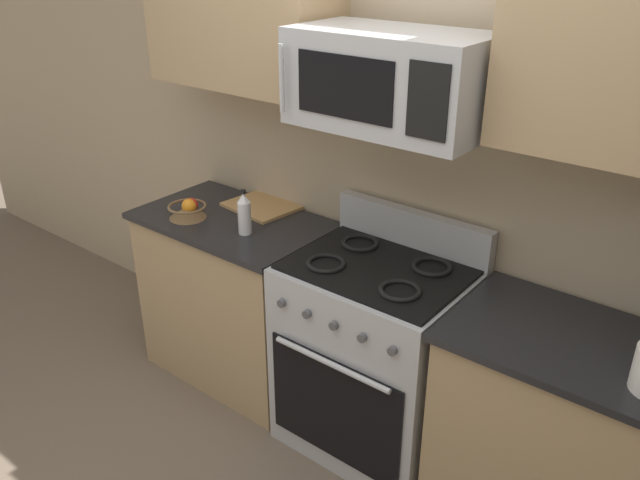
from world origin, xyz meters
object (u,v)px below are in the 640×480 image
Objects in this scene: range_oven at (375,355)px; microwave at (391,80)px; fruit_basket at (188,210)px; bottle_vinegar at (244,214)px; cutting_board at (261,206)px.

range_oven is 1.22m from microwave.
microwave reaches higher than fruit_basket.
microwave reaches higher than bottle_vinegar.
cutting_board is (-0.85, 0.19, 0.44)m from range_oven.
range_oven is 3.16× the size of cutting_board.
bottle_vinegar is at bearing -60.81° from cutting_board.
fruit_basket is at bearing -171.75° from microwave.
bottle_vinegar is (0.15, -0.27, 0.09)m from cutting_board.
fruit_basket is 0.88× the size of bottle_vinegar.
bottle_vinegar reaches higher than range_oven.
cutting_board is at bearing 169.13° from microwave.
range_oven is 0.88m from bottle_vinegar.
bottle_vinegar reaches higher than cutting_board.
range_oven is 5.02× the size of bottle_vinegar.
microwave is 0.98m from bottle_vinegar.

